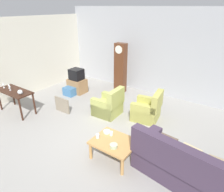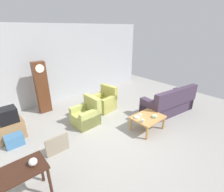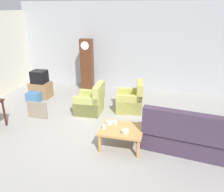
# 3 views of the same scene
# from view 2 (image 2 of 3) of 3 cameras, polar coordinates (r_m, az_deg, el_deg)

# --- Properties ---
(ground_plane) EXTENTS (10.40, 10.40, 0.00)m
(ground_plane) POSITION_cam_2_polar(r_m,az_deg,el_deg) (5.41, 3.41, -11.66)
(ground_plane) COLOR #999691
(garage_door_wall) EXTENTS (8.40, 0.16, 3.20)m
(garage_door_wall) POSITION_cam_2_polar(r_m,az_deg,el_deg) (7.60, -15.84, 10.87)
(garage_door_wall) COLOR #ADAFB5
(garage_door_wall) RESTS_ON ground_plane
(couch_floral) EXTENTS (2.20, 1.16, 1.04)m
(couch_floral) POSITION_cam_2_polar(r_m,az_deg,el_deg) (6.63, 19.02, -2.58)
(couch_floral) COLOR #423347
(couch_floral) RESTS_ON ground_plane
(armchair_olive_near) EXTENTS (0.82, 0.79, 0.92)m
(armchair_olive_near) POSITION_cam_2_polar(r_m,az_deg,el_deg) (5.65, -8.84, -6.65)
(armchair_olive_near) COLOR tan
(armchair_olive_near) RESTS_ON ground_plane
(armchair_olive_far) EXTENTS (0.90, 0.87, 0.92)m
(armchair_olive_far) POSITION_cam_2_polar(r_m,az_deg,el_deg) (6.56, -2.59, -2.05)
(armchair_olive_far) COLOR tan
(armchair_olive_far) RESTS_ON ground_plane
(coffee_table_wood) EXTENTS (0.96, 0.76, 0.46)m
(coffee_table_wood) POSITION_cam_2_polar(r_m,az_deg,el_deg) (5.35, 12.23, -7.58)
(coffee_table_wood) COLOR tan
(coffee_table_wood) RESTS_ON ground_plane
(console_table_dark) EXTENTS (1.30, 0.56, 0.76)m
(console_table_dark) POSITION_cam_2_polar(r_m,az_deg,el_deg) (3.59, -32.60, -23.63)
(console_table_dark) COLOR #381E14
(console_table_dark) RESTS_ON ground_plane
(grandfather_clock) EXTENTS (0.44, 0.30, 1.94)m
(grandfather_clock) POSITION_cam_2_polar(r_m,az_deg,el_deg) (6.66, -23.12, 2.70)
(grandfather_clock) COLOR #562D19
(grandfather_clock) RESTS_ON ground_plane
(tv_stand_cabinet) EXTENTS (0.68, 0.52, 0.55)m
(tv_stand_cabinet) POSITION_cam_2_polar(r_m,az_deg,el_deg) (5.74, -31.41, -9.94)
(tv_stand_cabinet) COLOR #997047
(tv_stand_cabinet) RESTS_ON ground_plane
(tv_crt) EXTENTS (0.48, 0.44, 0.42)m
(tv_crt) POSITION_cam_2_polar(r_m,az_deg,el_deg) (5.52, -32.43, -5.64)
(tv_crt) COLOR black
(tv_crt) RESTS_ON tv_stand_cabinet
(framed_picture_leaning) EXTENTS (0.60, 0.05, 0.50)m
(framed_picture_leaning) POSITION_cam_2_polar(r_m,az_deg,el_deg) (4.64, -18.34, -15.77)
(framed_picture_leaning) COLOR gray
(framed_picture_leaning) RESTS_ON ground_plane
(storage_box_blue) EXTENTS (0.46, 0.47, 0.32)m
(storage_box_blue) POSITION_cam_2_polar(r_m,az_deg,el_deg) (5.50, -30.84, -12.64)
(storage_box_blue) COLOR teal
(storage_box_blue) RESTS_ON ground_plane
(glass_dome_cloche) EXTENTS (0.15, 0.15, 0.15)m
(glass_dome_cloche) POSITION_cam_2_polar(r_m,az_deg,el_deg) (3.45, -25.66, -19.84)
(glass_dome_cloche) COLOR silver
(glass_dome_cloche) RESTS_ON console_table_dark
(cup_white_porcelain) EXTENTS (0.08, 0.08, 0.09)m
(cup_white_porcelain) POSITION_cam_2_polar(r_m,az_deg,el_deg) (5.25, 9.85, -6.60)
(cup_white_porcelain) COLOR white
(cup_white_porcelain) RESTS_ON coffee_table_wood
(cup_blue_rimmed) EXTENTS (0.08, 0.08, 0.10)m
(cup_blue_rimmed) POSITION_cam_2_polar(r_m,az_deg,el_deg) (4.98, 10.66, -8.42)
(cup_blue_rimmed) COLOR silver
(cup_blue_rimmed) RESTS_ON coffee_table_wood
(bowl_white_stacked) EXTENTS (0.16, 0.16, 0.05)m
(bowl_white_stacked) POSITION_cam_2_polar(r_m,az_deg,el_deg) (5.17, 8.60, -7.26)
(bowl_white_stacked) COLOR white
(bowl_white_stacked) RESTS_ON coffee_table_wood
(bowl_shallow_green) EXTENTS (0.17, 0.17, 0.08)m
(bowl_shallow_green) POSITION_cam_2_polar(r_m,az_deg,el_deg) (5.29, 14.64, -6.88)
(bowl_shallow_green) COLOR #B2C69E
(bowl_shallow_green) RESTS_ON coffee_table_wood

